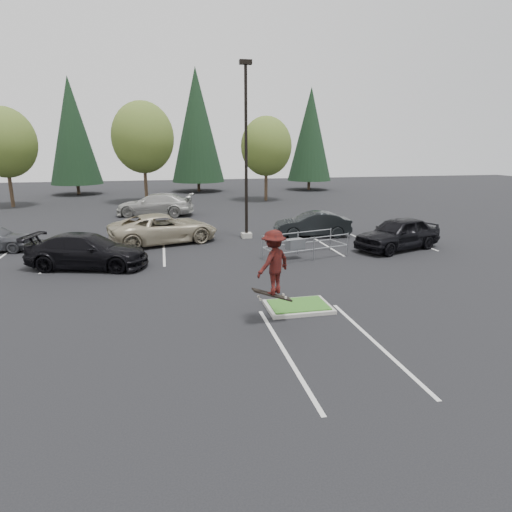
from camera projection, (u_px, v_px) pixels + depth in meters
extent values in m
plane|color=black|center=(298.00, 308.00, 14.83)|extent=(120.00, 120.00, 0.00)
cube|color=#9E9D93|center=(298.00, 307.00, 14.82)|extent=(2.20, 1.60, 0.12)
cube|color=#20551A|center=(298.00, 305.00, 14.80)|extent=(1.95, 1.35, 0.05)
cube|color=silver|center=(164.00, 253.00, 22.43)|extent=(0.12, 5.20, 0.01)
cube|color=silver|center=(110.00, 256.00, 21.87)|extent=(0.12, 5.20, 0.01)
cube|color=silver|center=(54.00, 259.00, 21.32)|extent=(0.12, 5.20, 0.01)
cube|color=silver|center=(326.00, 245.00, 24.27)|extent=(0.12, 5.20, 0.01)
cube|color=silver|center=(369.00, 243.00, 24.82)|extent=(0.12, 5.20, 0.01)
cube|color=silver|center=(411.00, 241.00, 25.38)|extent=(0.12, 5.20, 0.01)
cube|color=silver|center=(285.00, 352.00, 11.71)|extent=(0.12, 6.00, 0.01)
cube|color=silver|center=(375.00, 342.00, 12.27)|extent=(0.12, 6.00, 0.01)
cube|color=#9E9D93|center=(247.00, 235.00, 26.25)|extent=(0.60, 0.60, 0.30)
cylinder|color=black|center=(246.00, 154.00, 25.04)|extent=(0.18, 0.18, 10.00)
cube|color=black|center=(246.00, 62.00, 23.79)|extent=(0.70, 0.35, 0.25)
cylinder|color=#38281C|center=(11.00, 189.00, 39.13)|extent=(0.32, 0.32, 3.23)
ellipsoid|color=#405F23|center=(4.00, 142.00, 38.09)|extent=(5.44, 5.44, 6.26)
sphere|color=#405F23|center=(12.00, 150.00, 38.10)|extent=(3.40, 3.40, 3.40)
sphere|color=#405F23|center=(1.00, 148.00, 38.50)|extent=(3.74, 3.74, 3.74)
cylinder|color=#38281C|center=(146.00, 185.00, 42.03)|extent=(0.32, 0.32, 3.50)
ellipsoid|color=#405F23|center=(143.00, 137.00, 40.91)|extent=(5.89, 5.89, 6.77)
sphere|color=#405F23|center=(150.00, 145.00, 40.93)|extent=(3.68, 3.68, 3.68)
sphere|color=#405F23|center=(138.00, 143.00, 41.32)|extent=(4.05, 4.05, 4.05)
cylinder|color=#38281C|center=(266.00, 186.00, 43.88)|extent=(0.32, 0.32, 3.04)
ellipsoid|color=#405F23|center=(266.00, 146.00, 42.91)|extent=(5.12, 5.12, 5.89)
sphere|color=#405F23|center=(273.00, 153.00, 42.90)|extent=(3.20, 3.20, 3.20)
sphere|color=#405F23|center=(260.00, 151.00, 43.30)|extent=(3.52, 3.52, 3.52)
cylinder|color=#38281C|center=(78.00, 189.00, 49.67)|extent=(0.36, 0.36, 1.20)
cone|color=black|center=(72.00, 131.00, 48.05)|extent=(5.72, 5.72, 11.80)
cylinder|color=#38281C|center=(199.00, 186.00, 53.01)|extent=(0.36, 0.36, 1.20)
cone|color=black|center=(197.00, 125.00, 51.20)|extent=(6.38, 6.38, 13.30)
cylinder|color=#38281C|center=(309.00, 185.00, 54.93)|extent=(0.36, 0.36, 1.20)
cone|color=black|center=(310.00, 135.00, 53.37)|extent=(5.50, 5.50, 11.30)
cylinder|color=gray|center=(277.00, 253.00, 19.98)|extent=(0.06, 0.06, 1.19)
cylinder|color=gray|center=(262.00, 247.00, 21.23)|extent=(0.06, 0.06, 1.19)
cylinder|color=gray|center=(314.00, 249.00, 20.89)|extent=(0.06, 0.06, 1.19)
cylinder|color=gray|center=(298.00, 243.00, 22.14)|extent=(0.06, 0.06, 1.19)
cylinder|color=gray|center=(348.00, 244.00, 21.80)|extent=(0.06, 0.06, 1.19)
cylinder|color=gray|center=(330.00, 239.00, 23.05)|extent=(0.06, 0.06, 1.19)
cylinder|color=gray|center=(314.00, 249.00, 20.89)|extent=(4.03, 1.10, 0.05)
cylinder|color=gray|center=(314.00, 238.00, 20.75)|extent=(4.03, 1.10, 0.05)
cylinder|color=gray|center=(298.00, 243.00, 22.15)|extent=(4.03, 1.10, 0.05)
cylinder|color=gray|center=(298.00, 233.00, 22.00)|extent=(4.03, 1.10, 0.05)
cube|color=gray|center=(295.00, 244.00, 21.20)|extent=(0.99, 0.75, 0.50)
cube|color=black|center=(272.00, 295.00, 13.40)|extent=(1.29, 0.49, 0.51)
cylinder|color=beige|center=(261.00, 299.00, 13.21)|extent=(0.08, 0.05, 0.08)
cylinder|color=beige|center=(259.00, 297.00, 13.47)|extent=(0.08, 0.05, 0.08)
cylinder|color=beige|center=(286.00, 298.00, 13.38)|extent=(0.08, 0.05, 0.08)
cylinder|color=beige|center=(283.00, 295.00, 13.63)|extent=(0.08, 0.05, 0.08)
imported|color=maroon|center=(272.00, 262.00, 13.14)|extent=(1.50, 1.36, 2.02)
imported|color=tan|center=(163.00, 229.00, 24.58)|extent=(6.70, 4.46, 1.71)
imported|color=black|center=(86.00, 251.00, 19.62)|extent=(5.86, 3.61, 1.59)
imported|color=black|center=(312.00, 224.00, 26.46)|extent=(4.78, 2.09, 1.53)
imported|color=black|center=(399.00, 233.00, 23.16)|extent=(5.54, 3.68, 1.75)
imported|color=#B0B0AA|center=(156.00, 205.00, 34.41)|extent=(6.50, 3.66, 1.78)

